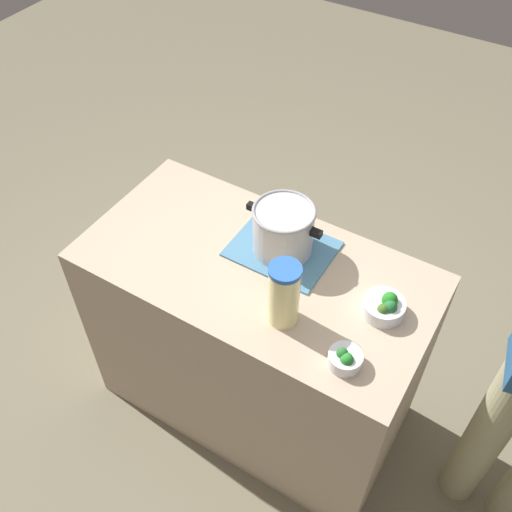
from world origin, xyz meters
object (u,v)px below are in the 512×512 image
(cooking_pot, at_px, (283,229))
(broccoli_bowl_center, at_px, (345,359))
(broccoli_bowl_front, at_px, (385,307))
(lemonade_pitcher, at_px, (284,294))

(cooking_pot, relative_size, broccoli_bowl_center, 2.72)
(broccoli_bowl_front, xyz_separation_m, broccoli_bowl_center, (-0.02, -0.24, -0.00))
(broccoli_bowl_center, bearing_deg, broccoli_bowl_front, 84.36)
(cooking_pot, bearing_deg, lemonade_pitcher, -60.17)
(broccoli_bowl_front, relative_size, broccoli_bowl_center, 1.31)
(lemonade_pitcher, bearing_deg, broccoli_bowl_front, 34.73)
(broccoli_bowl_front, bearing_deg, cooking_pot, 169.61)
(lemonade_pitcher, bearing_deg, broccoli_bowl_center, -12.82)
(cooking_pot, height_order, broccoli_bowl_front, cooking_pot)
(broccoli_bowl_front, bearing_deg, broccoli_bowl_center, -95.64)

